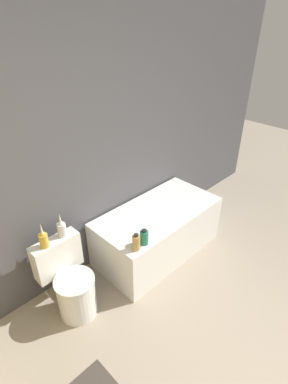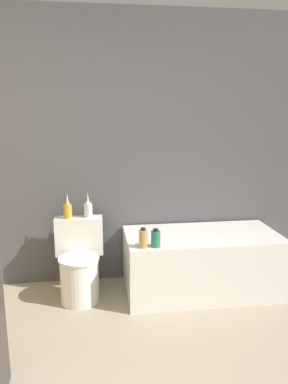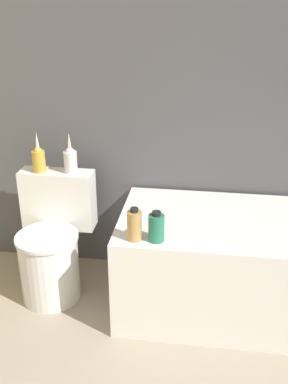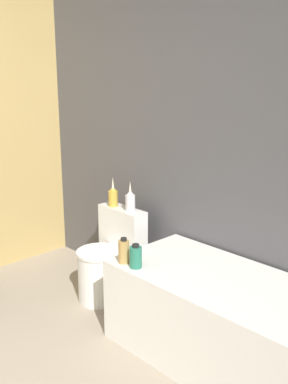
{
  "view_description": "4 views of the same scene",
  "coord_description": "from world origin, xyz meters",
  "px_view_note": "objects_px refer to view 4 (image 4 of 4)",
  "views": [
    {
      "loc": [
        -1.19,
        0.13,
        2.42
      ],
      "look_at": [
        0.38,
        1.71,
        1.06
      ],
      "focal_mm": 28.0,
      "sensor_mm": 36.0,
      "label": 1
    },
    {
      "loc": [
        -0.19,
        -1.28,
        1.68
      ],
      "look_at": [
        0.22,
        1.69,
        1.02
      ],
      "focal_mm": 35.0,
      "sensor_mm": 36.0,
      "label": 2
    },
    {
      "loc": [
        0.52,
        -0.27,
        1.68
      ],
      "look_at": [
        0.23,
        1.76,
        0.76
      ],
      "focal_mm": 42.0,
      "sensor_mm": 36.0,
      "label": 3
    },
    {
      "loc": [
        2.24,
        -0.15,
        1.78
      ],
      "look_at": [
        0.35,
        1.68,
        1.06
      ],
      "focal_mm": 42.0,
      "sensor_mm": 36.0,
      "label": 4
    }
  ],
  "objects_px": {
    "bathtub": "(221,320)",
    "shampoo_bottle_short": "(136,257)",
    "toilet": "(107,261)",
    "shampoo_bottle_tall": "(124,251)",
    "vase_silver": "(130,201)",
    "vase_gold": "(113,196)"
  },
  "relations": [
    {
      "from": "bathtub",
      "to": "shampoo_bottle_short",
      "type": "distance_m",
      "value": 0.66
    },
    {
      "from": "toilet",
      "to": "shampoo_bottle_tall",
      "type": "bearing_deg",
      "value": -28.64
    },
    {
      "from": "bathtub",
      "to": "shampoo_bottle_short",
      "type": "bearing_deg",
      "value": -150.8
    },
    {
      "from": "bathtub",
      "to": "shampoo_bottle_tall",
      "type": "xyz_separation_m",
      "value": [
        -0.59,
        -0.28,
        0.36
      ]
    },
    {
      "from": "bathtub",
      "to": "toilet",
      "type": "height_order",
      "value": "toilet"
    },
    {
      "from": "shampoo_bottle_short",
      "to": "toilet",
      "type": "bearing_deg",
      "value": 155.9
    },
    {
      "from": "vase_silver",
      "to": "shampoo_bottle_tall",
      "type": "relative_size",
      "value": 1.39
    },
    {
      "from": "vase_gold",
      "to": "shampoo_bottle_short",
      "type": "xyz_separation_m",
      "value": [
        0.74,
        -0.44,
        -0.16
      ]
    },
    {
      "from": "shampoo_bottle_short",
      "to": "shampoo_bottle_tall",
      "type": "bearing_deg",
      "value": -176.77
    },
    {
      "from": "toilet",
      "to": "vase_silver",
      "type": "xyz_separation_m",
      "value": [
        0.09,
        0.17,
        0.48
      ]
    },
    {
      "from": "vase_gold",
      "to": "toilet",
      "type": "bearing_deg",
      "value": -58.6
    },
    {
      "from": "vase_silver",
      "to": "shampoo_bottle_short",
      "type": "height_order",
      "value": "vase_silver"
    },
    {
      "from": "toilet",
      "to": "vase_silver",
      "type": "bearing_deg",
      "value": 61.62
    },
    {
      "from": "toilet",
      "to": "vase_gold",
      "type": "relative_size",
      "value": 2.94
    },
    {
      "from": "bathtub",
      "to": "shampoo_bottle_tall",
      "type": "distance_m",
      "value": 0.74
    },
    {
      "from": "bathtub",
      "to": "vase_silver",
      "type": "bearing_deg",
      "value": 169.63
    },
    {
      "from": "vase_silver",
      "to": "shampoo_bottle_short",
      "type": "distance_m",
      "value": 0.74
    },
    {
      "from": "vase_silver",
      "to": "shampoo_bottle_short",
      "type": "xyz_separation_m",
      "value": [
        0.56,
        -0.46,
        -0.16
      ]
    },
    {
      "from": "bathtub",
      "to": "shampoo_bottle_tall",
      "type": "bearing_deg",
      "value": -154.91
    },
    {
      "from": "vase_gold",
      "to": "vase_silver",
      "type": "height_order",
      "value": "vase_gold"
    },
    {
      "from": "vase_gold",
      "to": "shampoo_bottle_short",
      "type": "bearing_deg",
      "value": -30.76
    },
    {
      "from": "vase_gold",
      "to": "vase_silver",
      "type": "bearing_deg",
      "value": 6.07
    }
  ]
}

